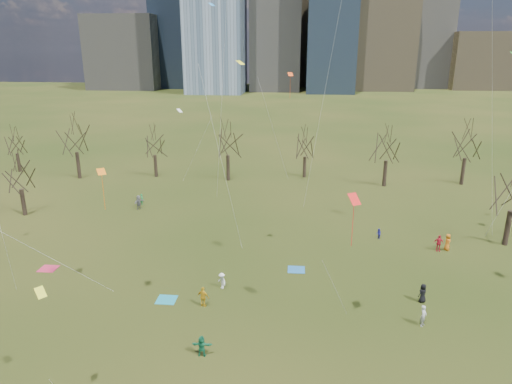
# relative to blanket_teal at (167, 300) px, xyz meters

# --- Properties ---
(ground) EXTENTS (500.00, 500.00, 0.00)m
(ground) POSITION_rel_blanket_teal_xyz_m (6.70, -3.78, -0.01)
(ground) COLOR black
(ground) RESTS_ON ground
(downtown_skyline) EXTENTS (212.50, 78.00, 118.00)m
(downtown_skyline) POSITION_rel_blanket_teal_xyz_m (4.26, 206.87, 38.99)
(downtown_skyline) COLOR slate
(downtown_skyline) RESTS_ON ground
(bare_tree_row) EXTENTS (113.04, 29.80, 9.50)m
(bare_tree_row) POSITION_rel_blanket_teal_xyz_m (6.61, 33.45, 6.10)
(bare_tree_row) COLOR black
(bare_tree_row) RESTS_ON ground
(blanket_teal) EXTENTS (1.60, 1.50, 0.03)m
(blanket_teal) POSITION_rel_blanket_teal_xyz_m (0.00, 0.00, 0.00)
(blanket_teal) COLOR teal
(blanket_teal) RESTS_ON ground
(blanket_navy) EXTENTS (1.60, 1.50, 0.03)m
(blanket_navy) POSITION_rel_blanket_teal_xyz_m (10.68, 6.40, 0.00)
(blanket_navy) COLOR #2365A7
(blanket_navy) RESTS_ON ground
(blanket_crimson) EXTENTS (1.60, 1.50, 0.03)m
(blanket_crimson) POSITION_rel_blanket_teal_xyz_m (-12.70, 4.44, 0.00)
(blanket_crimson) COLOR #CB284C
(blanket_crimson) RESTS_ON ground
(person_1) EXTENTS (0.67, 0.74, 1.69)m
(person_1) POSITION_rel_blanket_teal_xyz_m (20.19, -1.82, 0.83)
(person_1) COLOR silver
(person_1) RESTS_ON ground
(person_4) EXTENTS (1.10, 0.72, 1.74)m
(person_4) POSITION_rel_blanket_teal_xyz_m (3.27, -0.71, 0.85)
(person_4) COLOR gold
(person_4) RESTS_ON ground
(person_5) EXTENTS (1.40, 0.46, 1.51)m
(person_5) POSITION_rel_blanket_teal_xyz_m (4.41, -6.82, 0.74)
(person_5) COLOR #1B7C4F
(person_5) RESTS_ON ground
(person_6) EXTENTS (0.95, 0.88, 1.63)m
(person_6) POSITION_rel_blanket_teal_xyz_m (21.00, 1.60, 0.80)
(person_6) COLOR black
(person_6) RESTS_ON ground
(person_8) EXTENTS (0.55, 0.65, 1.19)m
(person_8) POSITION_rel_blanket_teal_xyz_m (19.56, 14.56, 0.58)
(person_8) COLOR #2625A2
(person_8) RESTS_ON ground
(person_9) EXTENTS (1.05, 1.04, 1.45)m
(person_9) POSITION_rel_blanket_teal_xyz_m (4.27, 2.32, 0.71)
(person_9) COLOR white
(person_9) RESTS_ON ground
(person_10) EXTENTS (1.03, 0.46, 1.74)m
(person_10) POSITION_rel_blanket_teal_xyz_m (25.16, 11.96, 0.86)
(person_10) COLOR red
(person_10) RESTS_ON ground
(person_11) EXTENTS (1.21, 1.78, 1.84)m
(person_11) POSITION_rel_blanket_teal_xyz_m (-9.80, 21.69, 0.90)
(person_11) COLOR slate
(person_11) RESTS_ON ground
(person_12) EXTENTS (0.60, 0.89, 1.79)m
(person_12) POSITION_rel_blanket_teal_xyz_m (26.12, 12.25, 0.88)
(person_12) COLOR #CB6B16
(person_12) RESTS_ON ground
(person_13) EXTENTS (0.44, 0.59, 1.48)m
(person_13) POSITION_rel_blanket_teal_xyz_m (-10.00, 23.49, 0.72)
(person_13) COLOR #1C803D
(person_13) RESTS_ON ground
(kites_airborne) EXTENTS (58.37, 51.53, 35.46)m
(kites_airborne) POSITION_rel_blanket_teal_xyz_m (9.14, 8.34, 13.69)
(kites_airborne) COLOR orange
(kites_airborne) RESTS_ON ground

